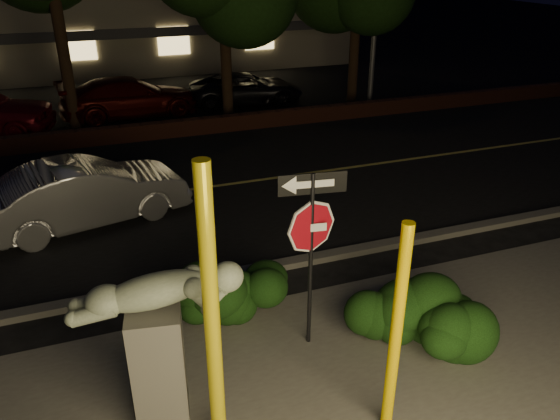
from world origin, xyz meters
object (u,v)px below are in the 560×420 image
object	(u,v)px
yellow_pole_right	(396,334)
sculpture	(158,330)
parked_car_dark	(246,89)
signpost	(312,228)
silver_sedan	(86,193)
parked_car_darkred	(130,97)
yellow_pole_left	(212,318)

from	to	relation	value
yellow_pole_right	sculpture	bearing A→B (deg)	155.85
parked_car_dark	signpost	bearing A→B (deg)	172.72
yellow_pole_right	silver_sedan	world-z (taller)	yellow_pole_right
signpost	parked_car_darkred	distance (m)	13.36
yellow_pole_left	silver_sedan	world-z (taller)	yellow_pole_left
yellow_pole_left	sculpture	bearing A→B (deg)	129.72
silver_sedan	parked_car_darkred	size ratio (longest dim) A/B	0.89
sculpture	silver_sedan	xyz separation A→B (m)	(-0.64, 5.90, -0.62)
sculpture	parked_car_dark	distance (m)	15.14
yellow_pole_right	parked_car_darkred	distance (m)	15.12
sculpture	parked_car_darkred	xyz separation A→B (m)	(1.10, 13.93, -0.63)
sculpture	parked_car_darkred	size ratio (longest dim) A/B	0.46
yellow_pole_left	yellow_pole_right	size ratio (longest dim) A/B	1.27
yellow_pole_left	yellow_pole_right	bearing A→B (deg)	-14.10
silver_sedan	parked_car_dark	xyz separation A→B (m)	(5.99, 8.24, -0.11)
signpost	parked_car_dark	bearing A→B (deg)	85.35
silver_sedan	parked_car_dark	size ratio (longest dim) A/B	1.00
silver_sedan	parked_car_dark	world-z (taller)	silver_sedan
yellow_pole_right	sculpture	distance (m)	2.72
sculpture	parked_car_dark	world-z (taller)	sculpture
yellow_pole_right	parked_car_dark	xyz separation A→B (m)	(2.87, 15.26, -0.82)
signpost	silver_sedan	xyz separation A→B (m)	(-2.85, 5.23, -1.24)
yellow_pole_left	signpost	world-z (taller)	yellow_pole_left
sculpture	parked_car_dark	bearing A→B (deg)	78.96
yellow_pole_right	silver_sedan	bearing A→B (deg)	114.01
yellow_pole_left	sculpture	distance (m)	0.93
yellow_pole_left	sculpture	xyz separation A→B (m)	(-0.51, 0.62, -0.47)
yellow_pole_left	yellow_pole_right	xyz separation A→B (m)	(1.97, -0.49, -0.38)
yellow_pole_left	yellow_pole_right	distance (m)	2.06
signpost	parked_car_darkred	xyz separation A→B (m)	(-1.10, 13.26, -1.25)
yellow_pole_right	parked_car_darkred	xyz separation A→B (m)	(-1.38, 15.04, -0.73)
yellow_pole_right	parked_car_dark	size ratio (longest dim) A/B	0.67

